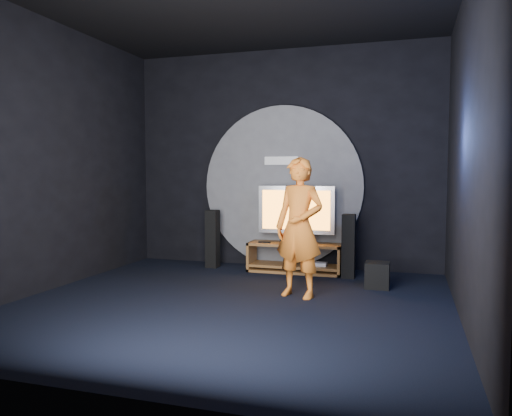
{
  "coord_description": "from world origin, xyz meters",
  "views": [
    {
      "loc": [
        1.96,
        -5.37,
        1.52
      ],
      "look_at": [
        -0.01,
        1.05,
        1.05
      ],
      "focal_mm": 35.0,
      "sensor_mm": 36.0,
      "label": 1
    }
  ],
  "objects": [
    {
      "name": "tower_speaker_right",
      "position": [
        1.14,
        1.87,
        0.46
      ],
      "size": [
        0.19,
        0.21,
        0.93
      ],
      "primitive_type": "cube",
      "color": "black",
      "rests_on": "ground"
    },
    {
      "name": "front_wall",
      "position": [
        0.0,
        -2.5,
        1.75
      ],
      "size": [
        5.0,
        0.04,
        3.5
      ],
      "primitive_type": "cube",
      "color": "black",
      "rests_on": "ground"
    },
    {
      "name": "remote",
      "position": [
        -0.15,
        1.93,
        0.46
      ],
      "size": [
        0.18,
        0.05,
        0.02
      ],
      "primitive_type": "cube",
      "color": "black",
      "rests_on": "media_console"
    },
    {
      "name": "back_wall",
      "position": [
        0.0,
        2.5,
        1.75
      ],
      "size": [
        5.0,
        0.04,
        3.5
      ],
      "primitive_type": "cube",
      "color": "black",
      "rests_on": "ground"
    },
    {
      "name": "floor",
      "position": [
        0.0,
        0.0,
        0.0
      ],
      "size": [
        5.0,
        5.0,
        0.0
      ],
      "primitive_type": "plane",
      "color": "black",
      "rests_on": "ground"
    },
    {
      "name": "subwoofer",
      "position": [
        1.58,
        1.34,
        0.17
      ],
      "size": [
        0.31,
        0.31,
        0.34
      ],
      "primitive_type": "cube",
      "color": "black",
      "rests_on": "ground"
    },
    {
      "name": "tower_speaker_left",
      "position": [
        -1.05,
        2.05,
        0.46
      ],
      "size": [
        0.19,
        0.21,
        0.93
      ],
      "primitive_type": "cube",
      "color": "black",
      "rests_on": "ground"
    },
    {
      "name": "player",
      "position": [
        0.69,
        0.57,
        0.86
      ],
      "size": [
        0.71,
        0.57,
        1.72
      ],
      "primitive_type": "imported",
      "rotation": [
        0.0,
        0.0,
        -0.28
      ],
      "color": "orange",
      "rests_on": "ground"
    },
    {
      "name": "center_speaker",
      "position": [
        0.31,
        1.96,
        0.53
      ],
      "size": [
        0.4,
        0.15,
        0.15
      ],
      "primitive_type": "cube",
      "color": "black",
      "rests_on": "media_console"
    },
    {
      "name": "wall_disc_panel",
      "position": [
        0.0,
        2.44,
        1.3
      ],
      "size": [
        2.6,
        0.11,
        2.6
      ],
      "color": "#515156",
      "rests_on": "ground"
    },
    {
      "name": "left_wall",
      "position": [
        -2.5,
        0.0,
        1.75
      ],
      "size": [
        0.04,
        5.0,
        3.5
      ],
      "primitive_type": "cube",
      "color": "black",
      "rests_on": "ground"
    },
    {
      "name": "media_console",
      "position": [
        0.31,
        2.05,
        0.19
      ],
      "size": [
        1.43,
        0.45,
        0.45
      ],
      "color": "brown",
      "rests_on": "ground"
    },
    {
      "name": "tv",
      "position": [
        0.31,
        2.12,
        0.93
      ],
      "size": [
        1.19,
        0.22,
        0.87
      ],
      "color": "#B8B9C0",
      "rests_on": "media_console"
    },
    {
      "name": "right_wall",
      "position": [
        2.5,
        0.0,
        1.75
      ],
      "size": [
        0.04,
        5.0,
        3.5
      ],
      "primitive_type": "cube",
      "color": "black",
      "rests_on": "ground"
    }
  ]
}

